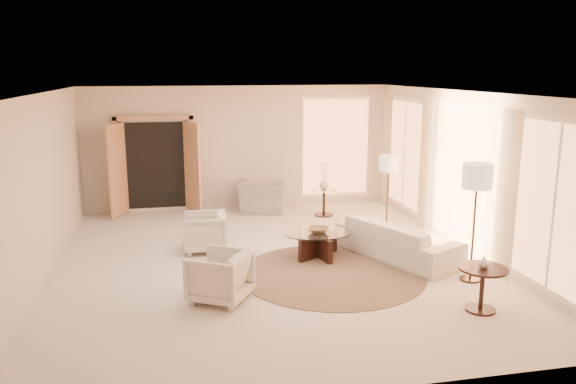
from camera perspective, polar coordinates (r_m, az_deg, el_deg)
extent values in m
cube|color=beige|center=(9.49, -1.89, -7.18)|extent=(7.00, 8.00, 0.02)
cube|color=white|center=(8.95, -2.02, 10.04)|extent=(7.00, 8.00, 0.02)
cube|color=beige|center=(13.02, -4.96, 4.55)|extent=(7.00, 0.04, 2.80)
cube|color=beige|center=(5.34, 5.42, -6.97)|extent=(7.00, 0.04, 2.80)
cube|color=beige|center=(9.20, -23.96, 0.25)|extent=(0.04, 8.00, 2.80)
cube|color=beige|center=(10.29, 17.65, 1.92)|extent=(0.04, 8.00, 2.80)
cube|color=tan|center=(12.88, -13.30, 2.73)|extent=(1.80, 0.12, 2.16)
cube|color=tan|center=(12.67, -16.94, 2.14)|extent=(0.35, 0.66, 2.00)
cube|color=tan|center=(12.62, -9.69, 2.47)|extent=(0.35, 0.66, 2.00)
cylinder|color=#412C1E|center=(8.99, 4.49, -8.24)|extent=(3.63, 3.63, 0.01)
imported|color=beige|center=(9.77, 11.03, -4.74)|extent=(1.73, 2.39, 0.65)
imported|color=beige|center=(10.05, -8.49, -3.87)|extent=(0.72, 0.77, 0.75)
imported|color=beige|center=(7.92, -6.96, -8.28)|extent=(0.98, 1.00, 0.77)
imported|color=gray|center=(12.64, -2.64, -0.01)|extent=(1.17, 0.90, 0.91)
cube|color=black|center=(9.67, 3.09, -5.49)|extent=(0.27, 0.90, 0.40)
cube|color=black|center=(9.67, 3.09, -5.49)|extent=(0.80, 0.55, 0.40)
cylinder|color=white|center=(9.60, 3.10, -4.18)|extent=(1.57, 1.57, 0.02)
cylinder|color=black|center=(8.10, 18.94, -11.21)|extent=(0.40, 0.40, 0.03)
cylinder|color=black|center=(8.00, 19.08, -9.37)|extent=(0.06, 0.06, 0.57)
cylinder|color=black|center=(7.90, 19.24, -7.37)|extent=(0.64, 0.64, 0.03)
cylinder|color=#2D211A|center=(12.44, 3.65, -2.31)|extent=(0.40, 0.40, 0.03)
cylinder|color=#2D211A|center=(12.37, 3.67, -1.05)|extent=(0.06, 0.06, 0.57)
cylinder|color=white|center=(12.30, 3.69, 0.29)|extent=(0.52, 0.52, 0.03)
cylinder|color=#2D211A|center=(11.39, 9.94, -3.86)|extent=(0.26, 0.26, 0.03)
cylinder|color=#2D211A|center=(11.23, 10.06, -0.76)|extent=(0.03, 0.03, 1.30)
cylinder|color=#BEA98F|center=(11.09, 10.20, 2.88)|extent=(0.37, 0.37, 0.31)
cylinder|color=#2D211A|center=(9.13, 17.99, -8.42)|extent=(0.31, 0.31, 0.03)
cylinder|color=#2D211A|center=(8.90, 18.31, -3.87)|extent=(0.03, 0.03, 1.54)
cylinder|color=#BEA98F|center=(8.71, 18.69, 1.56)|extent=(0.44, 0.44, 0.37)
imported|color=brown|center=(9.59, 3.11, -3.88)|extent=(0.43, 0.43, 0.09)
imported|color=silver|center=(7.87, 19.28, -6.76)|extent=(0.15, 0.15, 0.16)
imported|color=silver|center=(12.28, 3.70, 0.86)|extent=(0.29, 0.29, 0.23)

